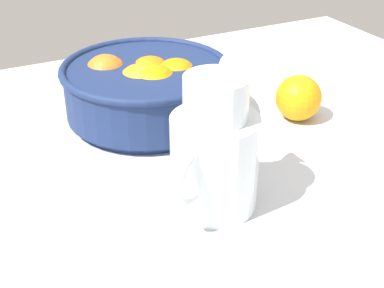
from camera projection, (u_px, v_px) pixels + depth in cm
name	position (u px, v px, depth cm)	size (l,w,h in cm)	color
ground_plane	(189.00, 192.00, 72.72)	(129.34, 103.83, 3.00)	silver
fruit_bowl	(147.00, 88.00, 85.71)	(26.72, 26.72, 10.15)	navy
juice_pitcher	(214.00, 160.00, 64.65)	(14.03, 11.07, 17.76)	white
loose_orange_1	(298.00, 98.00, 86.30)	(7.38, 7.38, 7.38)	orange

